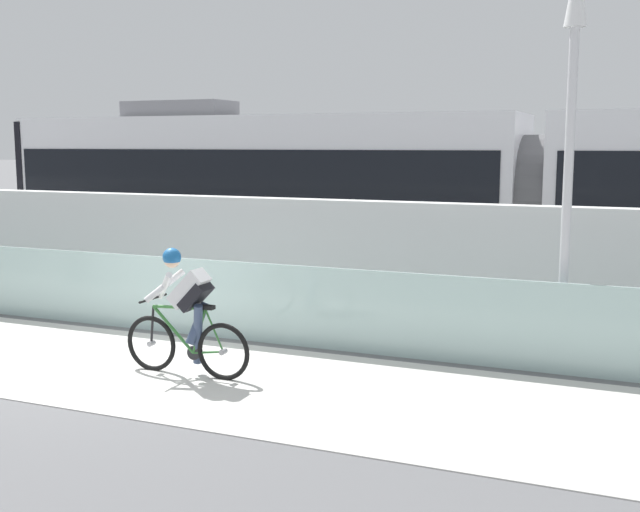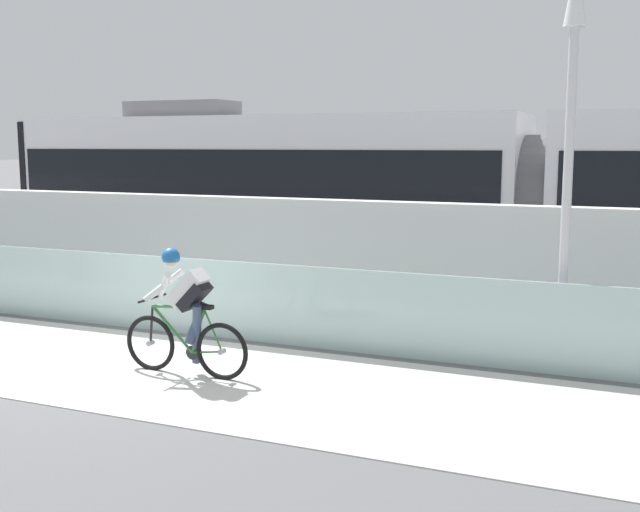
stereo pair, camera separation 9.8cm
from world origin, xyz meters
TOP-DOWN VIEW (x-y plane):
  - ground_plane at (0.00, 0.00)m, footprint 200.00×200.00m
  - bike_path_deck at (0.00, 0.00)m, footprint 32.00×3.20m
  - glass_parapet at (0.00, 1.85)m, footprint 32.00×0.05m
  - concrete_barrier_wall at (0.00, 3.65)m, footprint 32.00×0.36m
  - tram_rail_near at (0.00, 6.13)m, footprint 32.00×0.08m
  - tram_rail_far at (0.00, 7.57)m, footprint 32.00×0.08m
  - tram at (4.44, 6.85)m, footprint 22.56×2.54m
  - cyclist_on_bike at (1.12, 0.00)m, footprint 1.77×0.58m
  - lamp_post_antenna at (5.41, 2.15)m, footprint 0.28×0.28m

SIDE VIEW (x-z plane):
  - ground_plane at x=0.00m, z-range 0.00..0.00m
  - tram_rail_near at x=0.00m, z-range 0.00..0.01m
  - tram_rail_far at x=0.00m, z-range 0.00..0.01m
  - bike_path_deck at x=0.00m, z-range 0.00..0.01m
  - glass_parapet at x=0.00m, z-range 0.00..1.17m
  - cyclist_on_bike at x=1.12m, z-range -0.02..1.59m
  - concrete_barrier_wall at x=0.00m, z-range 0.00..1.98m
  - tram at x=4.44m, z-range -0.01..3.80m
  - lamp_post_antenna at x=5.41m, z-range 0.69..5.89m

